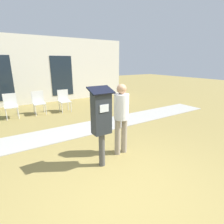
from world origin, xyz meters
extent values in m
plane|color=olive|center=(0.00, 0.00, 0.00)|extent=(40.00, 40.00, 0.00)
cube|color=#A3A099|center=(0.00, 2.84, 0.01)|extent=(12.00, 1.10, 0.02)
cube|color=silver|center=(0.00, 7.40, 1.60)|extent=(10.00, 0.24, 3.20)
cube|color=#19232D|center=(1.40, 7.27, 1.30)|extent=(1.10, 0.02, 2.00)
cylinder|color=#4C4C4C|center=(0.17, 0.82, 0.35)|extent=(0.12, 0.12, 0.70)
cube|color=#23282D|center=(0.17, 0.82, 1.10)|extent=(0.34, 0.22, 0.80)
cube|color=silver|center=(0.17, 0.70, 1.22)|extent=(0.18, 0.01, 0.14)
cube|color=black|center=(0.17, 0.82, 1.53)|extent=(0.44, 0.31, 0.12)
cylinder|color=gray|center=(0.69, 1.03, 0.41)|extent=(0.13, 0.13, 0.82)
cylinder|color=gray|center=(0.87, 1.03, 0.41)|extent=(0.13, 0.13, 0.82)
cylinder|color=white|center=(0.78, 1.03, 1.09)|extent=(0.32, 0.32, 0.55)
sphere|color=tan|center=(0.78, 1.03, 1.48)|extent=(0.21, 0.21, 0.21)
cylinder|color=silver|center=(-1.34, 5.06, 0.21)|extent=(0.03, 0.03, 0.42)
cylinder|color=silver|center=(-0.96, 5.06, 0.21)|extent=(0.03, 0.03, 0.42)
cylinder|color=silver|center=(-1.34, 5.44, 0.21)|extent=(0.03, 0.03, 0.42)
cylinder|color=silver|center=(-0.96, 5.44, 0.21)|extent=(0.03, 0.03, 0.42)
cube|color=silver|center=(-1.15, 5.25, 0.44)|extent=(0.44, 0.44, 0.04)
cube|color=silver|center=(-1.15, 5.45, 0.68)|extent=(0.44, 0.04, 0.44)
cylinder|color=silver|center=(-0.37, 5.06, 0.21)|extent=(0.03, 0.03, 0.42)
cylinder|color=silver|center=(0.01, 5.06, 0.21)|extent=(0.03, 0.03, 0.42)
cylinder|color=silver|center=(-0.37, 5.44, 0.21)|extent=(0.03, 0.03, 0.42)
cylinder|color=silver|center=(0.01, 5.44, 0.21)|extent=(0.03, 0.03, 0.42)
cube|color=silver|center=(-0.18, 5.25, 0.44)|extent=(0.44, 0.44, 0.04)
cube|color=silver|center=(-0.18, 5.45, 0.68)|extent=(0.44, 0.04, 0.44)
cylinder|color=silver|center=(0.59, 4.90, 0.21)|extent=(0.03, 0.03, 0.42)
cylinder|color=silver|center=(0.97, 4.90, 0.21)|extent=(0.03, 0.03, 0.42)
cylinder|color=silver|center=(0.59, 5.28, 0.21)|extent=(0.03, 0.03, 0.42)
cylinder|color=silver|center=(0.97, 5.28, 0.21)|extent=(0.03, 0.03, 0.42)
cube|color=silver|center=(0.78, 5.09, 0.44)|extent=(0.44, 0.44, 0.04)
cube|color=silver|center=(0.78, 5.29, 0.68)|extent=(0.44, 0.04, 0.44)
camera|label=1|loc=(-1.32, -1.92, 2.03)|focal=28.00mm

